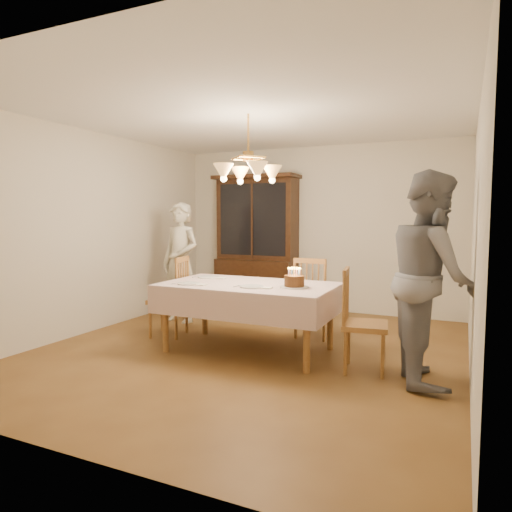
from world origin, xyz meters
The scene contains 14 objects.
ground centered at (0.00, 0.00, 0.00)m, with size 5.00×5.00×0.00m, color brown.
room_shell centered at (0.00, 0.00, 1.58)m, with size 5.00×5.00×5.00m.
dining_table centered at (0.00, 0.00, 0.68)m, with size 1.90×1.10×0.76m.
china_hutch centered at (-0.93, 2.25, 1.04)m, with size 1.38×0.54×2.16m.
chair_far_side centered at (0.49, 0.86, 0.44)m, with size 0.44×0.42×1.00m.
chair_left_end centered at (-1.19, 0.18, 0.45)m, with size 0.50×0.52×1.00m.
chair_right_end centered at (1.30, -0.14, 0.44)m, with size 0.48×0.50×1.00m.
elderly_woman centered at (-1.50, 0.90, 0.85)m, with size 0.62×0.41×1.70m, color beige.
adult_in_grey centered at (1.90, -0.15, 0.95)m, with size 0.93×0.72×1.91m, color slate.
birthday_cake centered at (0.56, -0.05, 0.82)m, with size 0.30×0.30×0.21m.
place_setting_near_left centered at (-0.56, -0.32, 0.77)m, with size 0.39×0.24×0.02m.
place_setting_near_right centered at (0.16, -0.23, 0.77)m, with size 0.40×0.25×0.02m.
place_setting_far_left centered at (-0.64, 0.24, 0.77)m, with size 0.41×0.27×0.02m.
chandelier centered at (0.00, 0.00, 1.98)m, with size 0.62×0.62×0.73m.
Camera 1 is at (2.16, -4.51, 1.50)m, focal length 32.00 mm.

